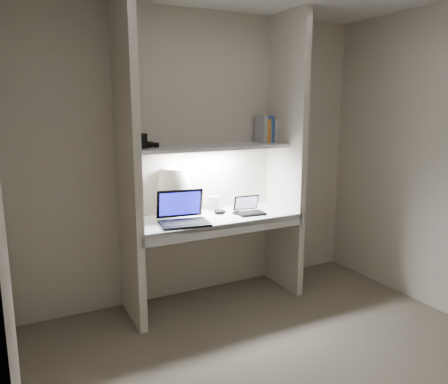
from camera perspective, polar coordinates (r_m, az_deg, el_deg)
floor at (r=3.10m, az=9.60°, el=-22.30°), size 3.20×3.00×0.01m
back_wall at (r=3.90m, az=-3.08°, el=4.59°), size 3.20×0.01×2.50m
alcove_panel_left at (r=3.40m, az=-12.44°, el=3.35°), size 0.06×0.55×2.50m
alcove_panel_right at (r=4.03m, az=8.11°, el=4.70°), size 0.06×0.55×2.50m
desk at (r=3.75m, az=-1.27°, el=-3.45°), size 1.40×0.55×0.04m
desk_apron at (r=3.54m, az=0.58°, el=-4.88°), size 1.46×0.03×0.10m
shelf at (r=3.73m, az=-1.95°, el=5.83°), size 1.40×0.36×0.03m
strip_light at (r=3.73m, az=-1.95°, el=5.49°), size 0.60×0.04×0.02m
table_lamp at (r=3.72m, az=-6.51°, el=1.07°), size 0.28×0.28×0.41m
laptop_main at (r=3.54m, az=-5.40°, el=-3.10°), size 0.43×0.38×0.26m
laptop_netbook at (r=3.83m, az=3.30°, el=-2.28°), size 0.25×0.22×0.15m
speaker at (r=3.95m, az=-1.39°, el=-1.45°), size 0.11×0.09×0.13m
mouse at (r=3.82m, az=-0.55°, el=-2.60°), size 0.12×0.10×0.04m
cable_coil at (r=3.85m, az=1.85°, el=-2.67°), size 0.13×0.13×0.01m
sticky_note at (r=3.50m, az=-7.67°, el=-4.29°), size 0.10×0.10×0.00m
book_row at (r=4.09m, az=5.92°, el=8.09°), size 0.23×0.16×0.24m
shelf_box at (r=3.53m, az=-10.65°, el=6.55°), size 0.08×0.06×0.12m
shelf_gadget at (r=3.59m, az=-9.79°, el=6.14°), size 0.15×0.13×0.05m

